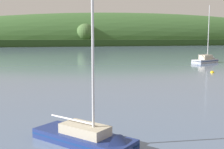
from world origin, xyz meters
name	(u,v)px	position (x,y,z in m)	size (l,w,h in m)	color
far_shoreline_hill	(138,44)	(100.68, 257.54, 0.22)	(591.25, 129.12, 58.66)	#27431B
sailboat_near_mooring	(207,61)	(30.14, 70.02, 0.44)	(9.58, 5.61, 15.75)	#ADB2BC
sailboat_midwater_white	(93,144)	(-14.84, 24.53, 0.13)	(6.00, 7.47, 12.28)	navy
mooring_buoy_midchannel	(212,73)	(16.30, 51.49, 0.00)	(0.72, 0.72, 0.80)	yellow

